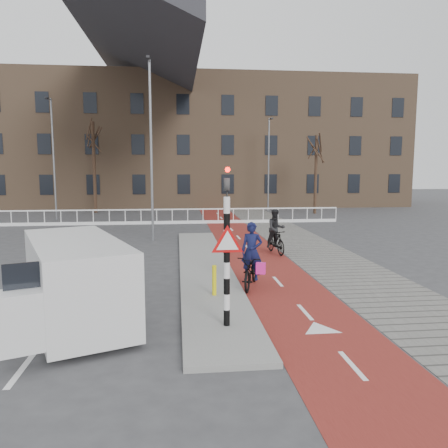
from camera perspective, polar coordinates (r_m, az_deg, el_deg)
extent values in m
plane|color=#38383A|center=(12.01, 2.15, -10.19)|extent=(120.00, 120.00, 0.00)
cube|color=maroon|center=(21.87, 2.27, -2.17)|extent=(2.50, 60.00, 0.01)
cube|color=slate|center=(22.44, 9.36, -2.02)|extent=(3.00, 60.00, 0.01)
cube|color=gray|center=(15.77, -2.49, -5.70)|extent=(1.80, 16.00, 0.12)
cylinder|color=black|center=(9.61, 0.36, -5.01)|extent=(0.14, 0.14, 2.88)
imported|color=black|center=(9.39, 0.37, 6.02)|extent=(0.13, 0.16, 0.80)
cylinder|color=#FF0C05|center=(9.25, 0.47, 7.12)|extent=(0.11, 0.02, 0.11)
cylinder|color=yellow|center=(12.13, -1.28, -7.36)|extent=(0.12, 0.12, 0.84)
imported|color=black|center=(13.32, 3.62, -6.14)|extent=(1.26, 2.03, 1.01)
imported|color=#101339|center=(13.19, 3.64, -3.55)|extent=(0.74, 0.61, 1.75)
cube|color=#EA2194|center=(12.81, 4.83, -5.79)|extent=(0.31, 0.25, 0.33)
imported|color=black|center=(18.57, 6.76, -2.26)|extent=(0.81, 1.81, 1.05)
imported|color=black|center=(18.48, 6.78, -0.62)|extent=(0.90, 0.76, 1.65)
cube|color=silver|center=(10.80, -18.73, -6.76)|extent=(3.41, 4.95, 1.84)
cube|color=#1E8C2D|center=(11.06, -23.44, -7.18)|extent=(1.11, 2.74, 0.55)
cube|color=#1E8C2D|center=(10.66, -13.79, -7.32)|extent=(1.11, 2.74, 0.55)
cube|color=black|center=(8.87, -21.56, -7.27)|extent=(1.55, 0.66, 0.90)
cylinder|color=black|center=(9.44, -21.78, -13.63)|extent=(0.45, 0.68, 0.64)
cylinder|color=black|center=(9.70, -12.34, -12.69)|extent=(0.45, 0.68, 0.64)
cylinder|color=black|center=(12.41, -23.37, -8.68)|extent=(0.45, 0.68, 0.64)
cylinder|color=black|center=(12.61, -16.21, -8.11)|extent=(0.45, 0.68, 0.64)
cube|color=silver|center=(28.65, -12.80, 1.82)|extent=(28.00, 0.08, 0.08)
cube|color=silver|center=(28.74, -12.76, 0.13)|extent=(28.00, 0.10, 0.20)
cube|color=#7F6047|center=(43.42, -8.03, 10.42)|extent=(46.00, 10.00, 12.00)
cylinder|color=black|center=(36.92, -16.60, 7.08)|extent=(0.26, 0.26, 7.28)
cylinder|color=black|center=(35.44, 11.89, 6.31)|extent=(0.23, 0.23, 6.16)
cylinder|color=slate|center=(21.81, -9.48, 9.20)|extent=(0.12, 0.12, 8.72)
cylinder|color=slate|center=(32.71, -21.35, 7.80)|extent=(0.12, 0.12, 8.32)
cylinder|color=slate|center=(36.41, 5.84, 7.62)|extent=(0.12, 0.12, 7.64)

